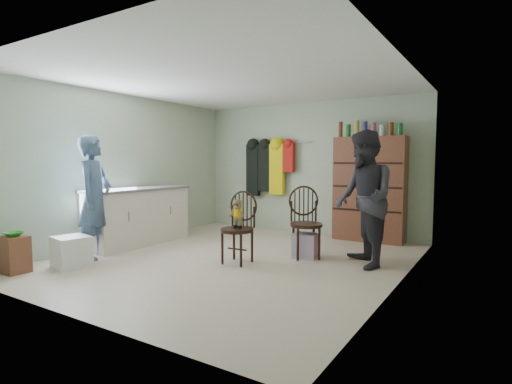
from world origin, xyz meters
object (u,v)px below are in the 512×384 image
Objects in this scene: chair_front at (239,222)px; chair_far at (305,219)px; dresser at (369,188)px; counter at (138,216)px.

chair_far reaches higher than chair_front.
dresser is at bearing 62.41° from chair_front.
chair_far is (2.76, 0.65, 0.08)m from counter.
chair_front is 0.95× the size of chair_far.
chair_front is 1.00m from chair_far.
chair_front is (2.13, -0.12, 0.09)m from counter.
dresser is (0.44, 1.65, 0.36)m from chair_far.
dresser reaches higher than counter.
counter is 2.83m from chair_far.
chair_front is 0.47× the size of dresser.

